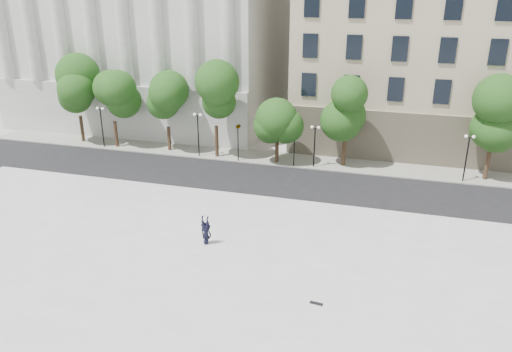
# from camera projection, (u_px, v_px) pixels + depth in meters

# --- Properties ---
(ground) EXTENTS (160.00, 160.00, 0.00)m
(ground) POSITION_uv_depth(u_px,v_px,m) (151.00, 296.00, 27.77)
(ground) COLOR beige
(ground) RESTS_ON ground
(plaza) EXTENTS (44.00, 22.00, 0.45)m
(plaza) POSITION_uv_depth(u_px,v_px,m) (173.00, 265.00, 30.37)
(plaza) COLOR white
(plaza) RESTS_ON ground
(street) EXTENTS (60.00, 8.00, 0.02)m
(street) POSITION_uv_depth(u_px,v_px,m) (245.00, 179.00, 43.88)
(street) COLOR black
(street) RESTS_ON ground
(far_sidewalk) EXTENTS (60.00, 4.00, 0.12)m
(far_sidewalk) POSITION_uv_depth(u_px,v_px,m) (263.00, 157.00, 49.23)
(far_sidewalk) COLOR #9B998F
(far_sidewalk) RESTS_ON ground
(building_west) EXTENTS (31.50, 27.65, 25.60)m
(building_west) POSITION_uv_depth(u_px,v_px,m) (161.00, 10.00, 61.85)
(building_west) COLOR silver
(building_west) RESTS_ON ground
(building_east) EXTENTS (36.00, 26.15, 23.00)m
(building_east) POSITION_uv_depth(u_px,v_px,m) (479.00, 32.00, 53.46)
(building_east) COLOR #C6B697
(building_east) RESTS_ON ground
(traffic_light_west) EXTENTS (0.85, 1.98, 4.28)m
(traffic_light_west) POSITION_uv_depth(u_px,v_px,m) (238.00, 124.00, 46.84)
(traffic_light_west) COLOR black
(traffic_light_west) RESTS_ON ground
(traffic_light_east) EXTENTS (0.90, 1.87, 4.24)m
(traffic_light_east) POSITION_uv_depth(u_px,v_px,m) (295.00, 129.00, 45.48)
(traffic_light_east) COLOR black
(traffic_light_east) RESTS_ON ground
(person_lying) EXTENTS (0.89, 2.04, 0.54)m
(person_lying) POSITION_uv_depth(u_px,v_px,m) (206.00, 240.00, 32.21)
(person_lying) COLOR black
(person_lying) RESTS_ON plaza
(skateboard) EXTENTS (0.70, 0.26, 0.07)m
(skateboard) POSITION_uv_depth(u_px,v_px,m) (316.00, 303.00, 26.32)
(skateboard) COLOR black
(skateboard) RESTS_ON plaza
(street_trees) EXTENTS (44.43, 4.87, 7.91)m
(street_trees) POSITION_uv_depth(u_px,v_px,m) (226.00, 105.00, 47.64)
(street_trees) COLOR #382619
(street_trees) RESTS_ON ground
(lamp_posts) EXTENTS (36.08, 0.28, 4.43)m
(lamp_posts) POSITION_uv_depth(u_px,v_px,m) (260.00, 133.00, 46.90)
(lamp_posts) COLOR black
(lamp_posts) RESTS_ON ground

